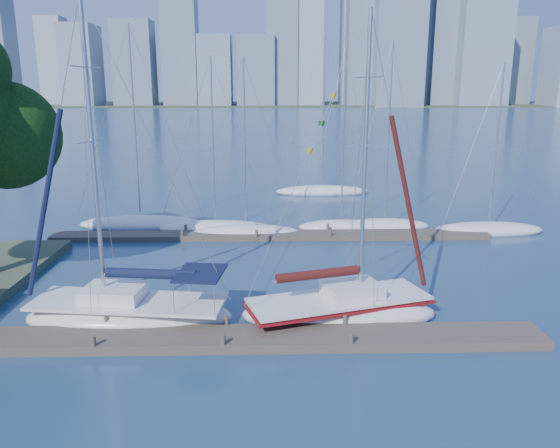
{
  "coord_description": "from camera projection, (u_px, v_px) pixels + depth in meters",
  "views": [
    {
      "loc": [
        1.76,
        -20.36,
        10.1
      ],
      "look_at": [
        2.32,
        4.0,
        4.0
      ],
      "focal_mm": 35.0,
      "sensor_mm": 36.0,
      "label": 1
    }
  ],
  "objects": [
    {
      "name": "bg_boat_5",
      "position": [
        488.0,
        229.0,
        38.96
      ],
      "size": [
        8.14,
        4.62,
        12.12
      ],
      "rotation": [
        0.0,
        0.0,
        0.32
      ],
      "color": "silver",
      "rests_on": "ground"
    },
    {
      "name": "bg_boat_0",
      "position": [
        141.0,
        223.0,
        40.6
      ],
      "size": [
        9.15,
        2.78,
        14.77
      ],
      "rotation": [
        0.0,
        0.0,
        0.03
      ],
      "color": "silver",
      "rests_on": "ground"
    },
    {
      "name": "bg_boat_4",
      "position": [
        384.0,
        225.0,
        40.13
      ],
      "size": [
        6.94,
        4.74,
        13.54
      ],
      "rotation": [
        0.0,
        0.0,
        0.43
      ],
      "color": "silver",
      "rests_on": "ground"
    },
    {
      "name": "near_dock",
      "position": [
        225.0,
        339.0,
        22.11
      ],
      "size": [
        26.0,
        2.0,
        0.4
      ],
      "primitive_type": "cube",
      "color": "#483E34",
      "rests_on": "ground"
    },
    {
      "name": "far_shore",
      "position": [
        264.0,
        105.0,
        332.48
      ],
      "size": [
        800.0,
        100.0,
        1.5
      ],
      "primitive_type": "cube",
      "color": "#38472D",
      "rests_on": "ground"
    },
    {
      "name": "ground",
      "position": [
        225.0,
        343.0,
        22.16
      ],
      "size": [
        700.0,
        700.0,
        0.0
      ],
      "primitive_type": "plane",
      "color": "#18314D",
      "rests_on": "ground"
    },
    {
      "name": "bg_boat_2",
      "position": [
        246.0,
        232.0,
        38.32
      ],
      "size": [
        7.94,
        3.91,
        12.37
      ],
      "rotation": [
        0.0,
        0.0,
        0.23
      ],
      "color": "silver",
      "rests_on": "ground"
    },
    {
      "name": "bg_boat_3",
      "position": [
        341.0,
        226.0,
        39.89
      ],
      "size": [
        6.53,
        4.34,
        13.13
      ],
      "rotation": [
        0.0,
        0.0,
        0.4
      ],
      "color": "silver",
      "rests_on": "ground"
    },
    {
      "name": "skyline",
      "position": [
        301.0,
        36.0,
        294.93
      ],
      "size": [
        501.7,
        51.31,
        117.75
      ],
      "color": "gray",
      "rests_on": "ground"
    },
    {
      "name": "sailboat_navy",
      "position": [
        128.0,
        300.0,
        23.84
      ],
      "size": [
        9.36,
        4.06,
        14.3
      ],
      "rotation": [
        0.0,
        0.0,
        -0.12
      ],
      "color": "silver",
      "rests_on": "ground"
    },
    {
      "name": "bg_boat_7",
      "position": [
        322.0,
        191.0,
        53.31
      ],
      "size": [
        9.11,
        2.79,
        15.33
      ],
      "rotation": [
        0.0,
        0.0,
        0.04
      ],
      "color": "silver",
      "rests_on": "ground"
    },
    {
      "name": "sailboat_maroon",
      "position": [
        340.0,
        297.0,
        24.26
      ],
      "size": [
        9.17,
        5.32,
        13.81
      ],
      "rotation": [
        0.0,
        0.0,
        0.3
      ],
      "color": "silver",
      "rests_on": "ground"
    },
    {
      "name": "far_dock",
      "position": [
        271.0,
        235.0,
        37.67
      ],
      "size": [
        30.0,
        1.8,
        0.36
      ],
      "primitive_type": "cube",
      "color": "#483E34",
      "rests_on": "ground"
    },
    {
      "name": "bg_boat_1",
      "position": [
        216.0,
        228.0,
        39.47
      ],
      "size": [
        8.48,
        4.32,
        12.54
      ],
      "rotation": [
        0.0,
        0.0,
        -0.26
      ],
      "color": "silver",
      "rests_on": "ground"
    }
  ]
}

